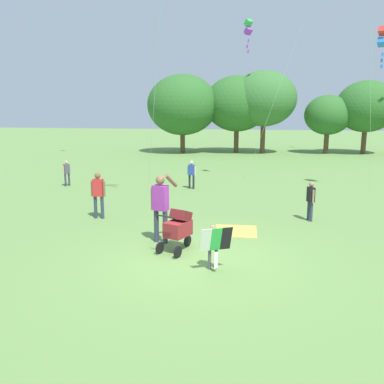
% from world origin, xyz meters
% --- Properties ---
extents(ground_plane, '(120.00, 120.00, 0.00)m').
position_xyz_m(ground_plane, '(0.00, 0.00, 0.00)').
color(ground_plane, '#668E47').
extents(treeline_distant, '(23.85, 6.06, 6.17)m').
position_xyz_m(treeline_distant, '(2.05, 23.38, 3.66)').
color(treeline_distant, brown).
rests_on(treeline_distant, ground).
extents(child_with_butterfly_kite, '(0.69, 0.50, 0.97)m').
position_xyz_m(child_with_butterfly_kite, '(0.42, -0.56, 0.60)').
color(child_with_butterfly_kite, '#4C4C51').
rests_on(child_with_butterfly_kite, ground).
extents(person_adult_flyer, '(0.66, 0.52, 1.81)m').
position_xyz_m(person_adult_flyer, '(-1.14, 1.04, 1.04)').
color(person_adult_flyer, '#33384C').
rests_on(person_adult_flyer, ground).
extents(stroller, '(0.79, 1.11, 1.03)m').
position_xyz_m(stroller, '(-0.56, 0.48, 0.61)').
color(stroller, black).
rests_on(stroller, ground).
extents(kite_orange_delta, '(2.44, 1.97, 7.23)m').
position_xyz_m(kite_orange_delta, '(0.50, 10.61, 6.83)').
color(kite_orange_delta, green).
rests_on(kite_orange_delta, ground).
extents(kite_green_novelty, '(1.46, 3.93, 6.42)m').
position_xyz_m(kite_green_novelty, '(5.63, 8.67, 6.00)').
color(kite_green_novelty, red).
rests_on(kite_green_novelty, ground).
extents(person_sitting_far, '(0.24, 0.37, 1.21)m').
position_xyz_m(person_sitting_far, '(2.82, 3.88, 0.71)').
color(person_sitting_far, '#33384C').
rests_on(person_sitting_far, ground).
extents(person_couple_left, '(0.46, 0.19, 1.44)m').
position_xyz_m(person_couple_left, '(-3.62, 3.02, 0.85)').
color(person_couple_left, '#33384C').
rests_on(person_couple_left, ground).
extents(person_kid_running, '(0.38, 0.22, 1.20)m').
position_xyz_m(person_kid_running, '(-1.65, 8.35, 0.71)').
color(person_kid_running, '#232328').
rests_on(person_kid_running, ground).
extents(person_back_turned, '(0.27, 0.31, 1.13)m').
position_xyz_m(person_back_turned, '(-7.16, 7.99, 0.67)').
color(person_back_turned, '#33384C').
rests_on(person_back_turned, ground).
extents(picnic_blanket, '(1.23, 1.25, 0.02)m').
position_xyz_m(picnic_blanket, '(0.67, 2.36, 0.01)').
color(picnic_blanket, gold).
rests_on(picnic_blanket, ground).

